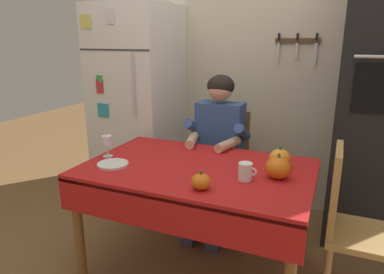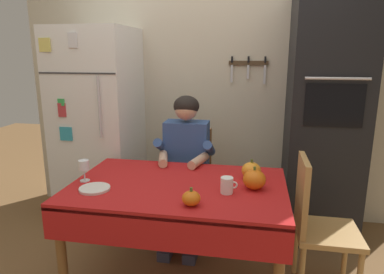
% 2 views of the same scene
% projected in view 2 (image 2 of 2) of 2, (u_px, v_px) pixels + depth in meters
% --- Properties ---
extents(back_wall_assembly, '(3.70, 0.13, 2.60)m').
position_uv_depth(back_wall_assembly, '(211.00, 83.00, 3.31)').
color(back_wall_assembly, beige).
rests_on(back_wall_assembly, ground).
extents(refrigerator, '(0.68, 0.71, 1.80)m').
position_uv_depth(refrigerator, '(99.00, 128.00, 3.21)').
color(refrigerator, white).
rests_on(refrigerator, ground).
extents(wall_oven, '(0.60, 0.64, 2.10)m').
position_uv_depth(wall_oven, '(325.00, 118.00, 2.86)').
color(wall_oven, black).
rests_on(wall_oven, ground).
extents(dining_table, '(1.40, 0.90, 0.74)m').
position_uv_depth(dining_table, '(177.00, 197.00, 2.26)').
color(dining_table, brown).
rests_on(dining_table, ground).
extents(chair_behind_person, '(0.40, 0.40, 0.93)m').
position_uv_depth(chair_behind_person, '(190.00, 176.00, 3.06)').
color(chair_behind_person, brown).
rests_on(chair_behind_person, ground).
extents(seated_person, '(0.47, 0.55, 1.25)m').
position_uv_depth(seated_person, '(185.00, 158.00, 2.83)').
color(seated_person, '#38384C').
rests_on(seated_person, ground).
extents(chair_right_side, '(0.40, 0.40, 0.93)m').
position_uv_depth(chair_right_side, '(316.00, 221.00, 2.25)').
color(chair_right_side, tan).
rests_on(chair_right_side, ground).
extents(coffee_mug, '(0.11, 0.08, 0.10)m').
position_uv_depth(coffee_mug, '(227.00, 185.00, 2.10)').
color(coffee_mug, white).
rests_on(coffee_mug, dining_table).
extents(wine_glass, '(0.07, 0.07, 0.15)m').
position_uv_depth(wine_glass, '(84.00, 166.00, 2.28)').
color(wine_glass, white).
rests_on(wine_glass, dining_table).
extents(pumpkin_large, '(0.13, 0.13, 0.14)m').
position_uv_depth(pumpkin_large, '(251.00, 170.00, 2.34)').
color(pumpkin_large, orange).
rests_on(pumpkin_large, dining_table).
extents(pumpkin_medium, '(0.14, 0.14, 0.15)m').
position_uv_depth(pumpkin_medium, '(254.00, 179.00, 2.16)').
color(pumpkin_medium, orange).
rests_on(pumpkin_medium, dining_table).
extents(pumpkin_small, '(0.11, 0.11, 0.11)m').
position_uv_depth(pumpkin_small, '(191.00, 198.00, 1.93)').
color(pumpkin_small, orange).
rests_on(pumpkin_small, dining_table).
extents(serving_tray, '(0.19, 0.19, 0.02)m').
position_uv_depth(serving_tray, '(95.00, 189.00, 2.16)').
color(serving_tray, silver).
rests_on(serving_tray, dining_table).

